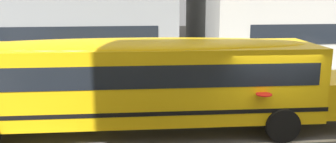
% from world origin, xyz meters
% --- Properties ---
extents(ground_plane, '(400.00, 400.00, 0.00)m').
position_xyz_m(ground_plane, '(0.00, 0.00, 0.00)').
color(ground_plane, '#4C4C4F').
extents(sidewalk_far, '(120.00, 3.00, 0.01)m').
position_xyz_m(sidewalk_far, '(0.00, 8.25, 0.01)').
color(sidewalk_far, gray).
rests_on(sidewalk_far, ground_plane).
extents(lane_centreline, '(110.00, 0.16, 0.01)m').
position_xyz_m(lane_centreline, '(0.00, 0.00, 0.00)').
color(lane_centreline, silver).
rests_on(lane_centreline, ground_plane).
extents(school_bus, '(12.69, 3.19, 2.82)m').
position_xyz_m(school_bus, '(-3.57, 1.41, 1.68)').
color(school_bus, yellow).
rests_on(school_bus, ground_plane).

